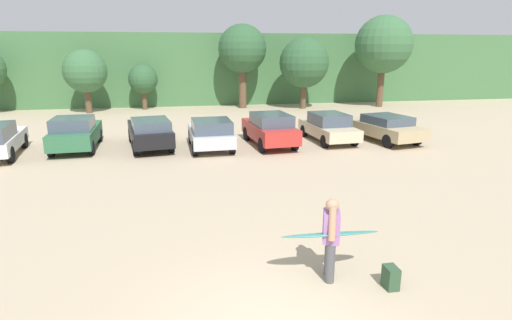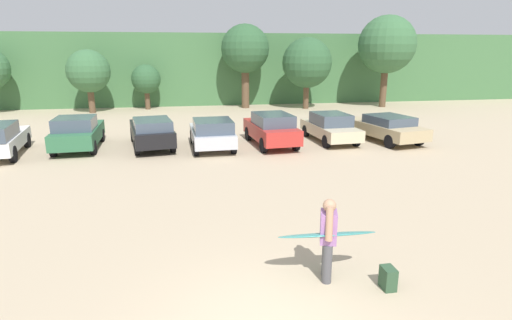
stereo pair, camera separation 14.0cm
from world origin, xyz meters
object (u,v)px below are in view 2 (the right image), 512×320
Objects in this scene: person_adult at (328,235)px; surfboard_teal at (327,235)px; parked_car_forest_green at (78,132)px; parked_car_champagne at (330,127)px; parked_car_silver at (212,133)px; parked_car_red at (271,129)px; parked_car_black at (152,131)px; parked_car_tan at (386,127)px; backpack_dropped at (388,278)px.

surfboard_teal is at bearing -64.55° from person_adult.
parked_car_forest_green is 15.14m from person_adult.
parked_car_champagne is at bearing -92.67° from person_adult.
parked_car_red is at bearing -86.85° from parked_car_silver.
parked_car_champagne is (8.96, -0.09, -0.05)m from parked_car_black.
parked_car_silver is 0.92× the size of parked_car_champagne.
person_adult is at bearing 100.66° from surfboard_teal.
parked_car_tan is (15.22, -0.79, -0.08)m from parked_car_forest_green.
parked_car_forest_green is at bearing 79.58° from parked_car_red.
parked_car_red reaches higher than parked_car_tan.
parked_car_champagne is 9.68× the size of backpack_dropped.
backpack_dropped is at bearing -170.48° from parked_car_silver.
parked_car_forest_green reaches higher than parked_car_champagne.
person_adult is at bearing -170.61° from parked_car_black.
surfboard_teal reaches higher than backpack_dropped.
person_adult is 3.85× the size of backpack_dropped.
parked_car_red reaches higher than parked_car_silver.
parked_car_silver is 8.96m from parked_car_tan.
parked_car_forest_green is 12.38m from parked_car_champagne.
parked_car_black is at bearing 76.46° from parked_car_tan.
parked_car_champagne reaches higher than parked_car_tan.
parked_car_tan is 2.43× the size of surfboard_teal.
parked_car_forest_green is at bearing -56.49° from surfboard_teal.
backpack_dropped is (8.83, -13.56, -0.58)m from parked_car_forest_green.
backpack_dropped is (-3.55, -13.20, -0.52)m from parked_car_champagne.
parked_car_black is (3.42, -0.28, -0.01)m from parked_car_forest_green.
parked_car_black is at bearing 112.16° from backpack_dropped.
parked_car_champagne is (3.20, 0.46, -0.10)m from parked_car_red.
parked_car_red is (2.92, 0.27, 0.07)m from parked_car_silver.
parked_car_black is 13.44m from person_adult.
parked_car_tan is 2.87× the size of person_adult.
parked_car_black is 14.35m from backpack_dropped.
parked_car_red is at bearing 79.23° from parked_car_tan.
parked_car_black reaches higher than parked_car_silver.
backpack_dropped is at bearing 142.35° from parked_car_tan.
parked_car_champagne is at bearing -94.81° from parked_car_forest_green.
parked_car_black is at bearing -68.50° from surfboard_teal.
parked_car_black reaches higher than parked_car_tan.
parked_car_red is 6.04m from parked_car_tan.
parked_car_forest_green is 1.02× the size of parked_car_champagne.
person_adult reaches higher than parked_car_forest_green.
parked_car_red is at bearing -79.25° from person_adult.
parked_car_black reaches higher than parked_car_champagne.
parked_car_forest_green is 3.43m from parked_car_black.
parked_car_black is 0.97× the size of parked_car_tan.
parked_car_champagne is 2.52× the size of person_adult.
parked_car_silver is 0.90× the size of parked_car_red.
person_adult is 0.03m from surfboard_teal.
backpack_dropped is at bearing 173.10° from parked_car_red.
parked_car_silver is at bearing 80.85° from parked_car_tan.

